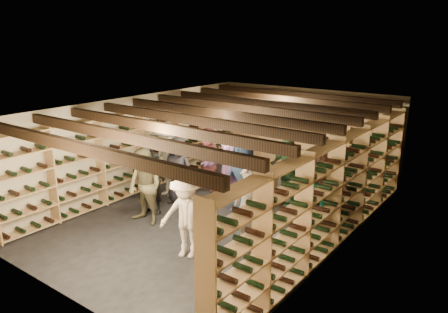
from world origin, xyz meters
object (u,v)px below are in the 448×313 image
(person_2, at_px, (145,187))
(person_1, at_px, (152,176))
(person_10, at_px, (287,171))
(crate_loose, at_px, (267,196))
(person_6, at_px, (243,175))
(person_3, at_px, (186,216))
(crate_stack_right, at_px, (266,186))
(person_8, at_px, (325,188))
(person_9, at_px, (167,159))
(person_7, at_px, (247,207))
(person_0, at_px, (178,170))
(person_11, at_px, (230,170))
(person_5, at_px, (208,158))
(person_12, at_px, (312,180))
(crate_stack_left, at_px, (304,179))
(person_4, at_px, (307,205))

(person_2, bearing_deg, person_1, 122.21)
(person_10, bearing_deg, crate_loose, -170.53)
(person_6, bearing_deg, person_2, -124.57)
(person_3, relative_size, person_10, 0.92)
(crate_stack_right, distance_m, person_1, 2.76)
(person_8, height_order, person_9, person_8)
(person_7, bearing_deg, person_0, 161.29)
(person_11, bearing_deg, person_5, 156.19)
(person_5, bearing_deg, crate_loose, 17.93)
(crate_stack_right, distance_m, person_10, 0.75)
(person_9, bearing_deg, person_0, -16.22)
(person_11, xyz_separation_m, person_12, (1.72, 0.75, -0.09))
(person_8, xyz_separation_m, person_12, (-0.66, 0.79, -0.19))
(crate_stack_left, relative_size, person_0, 0.37)
(person_3, bearing_deg, person_11, 89.78)
(crate_stack_right, distance_m, person_5, 1.69)
(person_0, bearing_deg, person_8, -2.37)
(crate_stack_right, relative_size, person_7, 0.44)
(crate_stack_left, height_order, person_10, person_10)
(person_5, bearing_deg, person_7, -29.35)
(crate_stack_left, bearing_deg, person_0, -126.47)
(crate_stack_left, xyz_separation_m, person_9, (-2.49, -2.48, 0.67))
(person_8, bearing_deg, crate_loose, 152.48)
(person_4, bearing_deg, person_1, -147.37)
(person_1, bearing_deg, person_4, 11.59)
(person_2, relative_size, person_3, 1.05)
(crate_stack_left, relative_size, crate_loose, 1.17)
(crate_stack_right, height_order, person_5, person_5)
(person_1, height_order, person_7, person_1)
(person_7, relative_size, person_8, 0.83)
(crate_loose, distance_m, person_5, 1.81)
(person_6, relative_size, person_10, 1.04)
(person_4, bearing_deg, person_5, -178.80)
(person_0, bearing_deg, person_2, -90.41)
(crate_stack_left, distance_m, person_6, 2.35)
(crate_stack_left, relative_size, crate_stack_right, 0.86)
(crate_stack_left, xyz_separation_m, person_4, (1.46, -2.87, 0.57))
(crate_loose, bearing_deg, crate_stack_left, 74.08)
(person_1, relative_size, person_9, 0.94)
(person_4, xyz_separation_m, person_5, (-3.45, 1.35, -0.00))
(person_10, bearing_deg, person_9, -141.85)
(person_1, distance_m, person_7, 2.54)
(person_8, bearing_deg, person_2, -152.15)
(person_10, bearing_deg, person_11, -131.46)
(person_2, xyz_separation_m, person_3, (1.63, -0.56, -0.04))
(person_7, xyz_separation_m, person_9, (-3.04, 1.03, 0.15))
(person_6, relative_size, person_11, 1.06)
(person_0, height_order, person_11, person_11)
(crate_stack_left, distance_m, person_10, 1.43)
(person_5, bearing_deg, person_6, -15.62)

